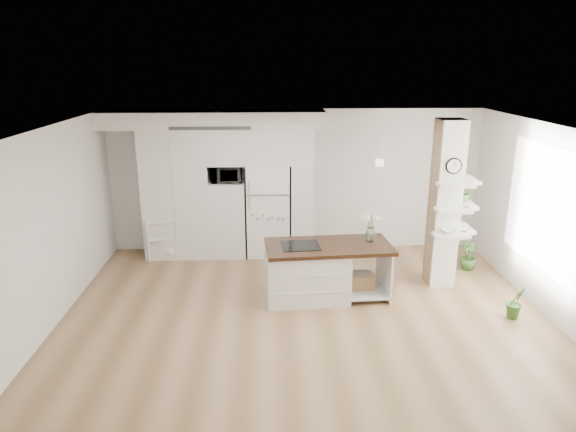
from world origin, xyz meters
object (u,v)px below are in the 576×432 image
refrigerator (268,209)px  bookshelf (168,241)px  kitchen_island (314,270)px  floor_plant_a (516,302)px

refrigerator → bookshelf: size_ratio=2.28×
kitchen_island → refrigerator: bearing=105.8°
kitchen_island → floor_plant_a: bearing=-19.7°
bookshelf → floor_plant_a: size_ratio=1.55×
kitchen_island → floor_plant_a: kitchen_island is taller
floor_plant_a → refrigerator: bearing=142.3°
refrigerator → bookshelf: 1.96m
refrigerator → kitchen_island: 2.11m
refrigerator → floor_plant_a: size_ratio=3.52×
bookshelf → floor_plant_a: bookshelf is taller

